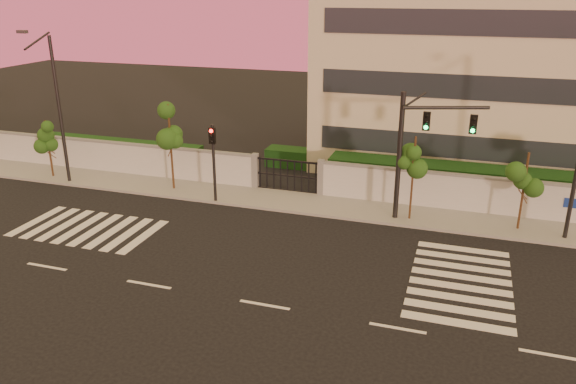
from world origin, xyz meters
TOP-DOWN VIEW (x-y plane):
  - ground at (0.00, 0.00)m, footprint 120.00×120.00m
  - sidewalk at (0.00, 10.50)m, footprint 60.00×3.00m
  - perimeter_wall at (0.10, 12.00)m, footprint 60.00×0.36m
  - hedge_row at (1.17, 14.74)m, footprint 41.00×4.25m
  - institutional_building at (9.00, 21.99)m, footprint 24.40×12.40m
  - road_markings at (-1.58, 3.76)m, footprint 57.00×7.62m
  - street_tree_b at (-17.85, 10.00)m, footprint 1.46×1.16m
  - street_tree_c at (-9.47, 10.29)m, footprint 1.52×1.21m
  - street_tree_d at (4.29, 9.94)m, footprint 1.32×1.05m
  - street_tree_e at (9.51, 10.30)m, footprint 1.40×1.11m
  - traffic_signal_main at (4.38, 9.84)m, footprint 4.12×1.43m
  - traffic_signal_secondary at (-6.30, 9.18)m, footprint 0.35×0.34m
  - streetlight_west at (-16.27, 9.32)m, footprint 0.55×2.21m

SIDE VIEW (x-z plane):
  - ground at x=0.00m, z-range 0.00..0.00m
  - road_markings at x=-1.58m, z-range 0.00..0.02m
  - sidewalk at x=0.00m, z-range 0.00..0.15m
  - hedge_row at x=1.17m, z-range -0.08..1.72m
  - perimeter_wall at x=0.10m, z-range -0.03..2.17m
  - street_tree_b at x=-17.85m, z-range 0.88..4.59m
  - traffic_signal_secondary at x=-6.30m, z-range 0.60..5.07m
  - street_tree_e at x=9.51m, z-range 0.95..4.98m
  - street_tree_d at x=4.29m, z-range 1.05..5.53m
  - street_tree_c at x=-9.47m, z-range 1.21..6.36m
  - traffic_signal_main at x=4.38m, z-range 0.88..7.51m
  - streetlight_west at x=-16.27m, z-range 0.37..9.56m
  - institutional_building at x=9.00m, z-range 0.03..12.28m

